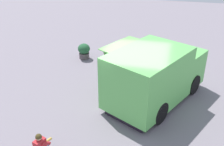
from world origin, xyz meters
TOP-DOWN VIEW (x-y plane):
  - ground_plane at (0.00, 0.00)m, footprint 40.00×40.00m
  - food_truck at (0.58, -0.79)m, footprint 5.14×4.29m
  - planter_flowering_near at (3.82, 2.05)m, footprint 0.49×0.49m
  - planter_flowering_far at (3.92, 3.45)m, footprint 0.67×0.67m

SIDE VIEW (x-z plane):
  - ground_plane at x=0.00m, z-range 0.00..0.00m
  - planter_flowering_near at x=3.82m, z-range 0.01..0.76m
  - planter_flowering_far at x=3.92m, z-range 0.02..0.88m
  - food_truck at x=0.58m, z-range -0.06..2.30m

